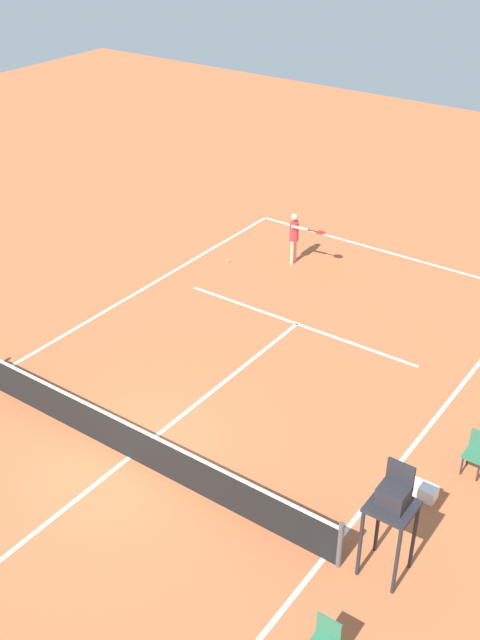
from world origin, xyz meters
The scene contains 8 objects.
ground_plane centered at (0.00, 0.00, 0.00)m, with size 60.00×60.00×0.00m, color #B76038.
court_lines centered at (0.00, 0.00, 0.00)m, with size 9.77×24.96×0.01m.
tennis_net centered at (0.00, 0.00, 0.50)m, with size 10.37×0.10×1.07m.
player_serving centered at (2.06, -9.99, 1.00)m, with size 1.30×0.46×1.68m.
tennis_ball centered at (3.85, -8.83, 0.03)m, with size 0.07×0.07×0.07m, color #CCE033.
umpire_chair centered at (-5.85, -0.41, 1.61)m, with size 0.80×0.80×2.41m.
courtside_chair_mid centered at (-6.19, -3.90, 0.53)m, with size 0.44×0.46×0.95m.
equipment_bag centered at (-5.54, -2.56, 0.15)m, with size 0.76×0.32×0.30m, color white.
Camera 1 is at (-9.37, 9.03, 11.11)m, focal length 43.43 mm.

